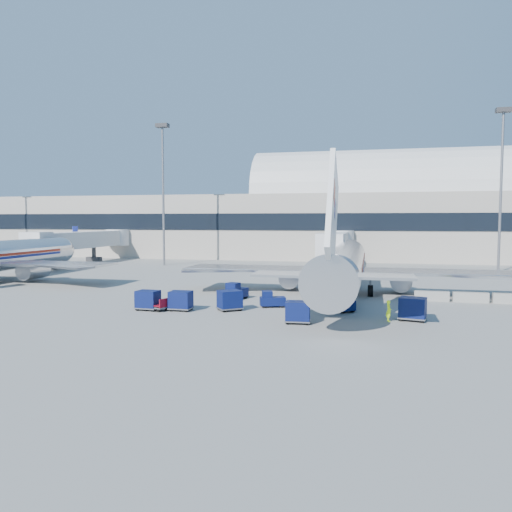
% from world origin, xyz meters
% --- Properties ---
extents(ground, '(260.00, 260.00, 0.00)m').
position_xyz_m(ground, '(0.00, 0.00, 0.00)').
color(ground, gray).
rests_on(ground, ground).
extents(terminal, '(170.00, 28.15, 21.00)m').
position_xyz_m(terminal, '(-13.60, 55.96, 7.52)').
color(terminal, '#B2AA9E').
rests_on(terminal, ground).
extents(airliner_main, '(32.00, 37.26, 12.07)m').
position_xyz_m(airliner_main, '(10.00, 4.51, 2.93)').
color(airliner_main, silver).
rests_on(airliner_main, ground).
extents(jetbridge_near, '(4.40, 27.50, 6.25)m').
position_xyz_m(jetbridge_near, '(7.60, 30.81, 3.93)').
color(jetbridge_near, silver).
rests_on(jetbridge_near, ground).
extents(jetbridge_mid, '(4.40, 27.50, 6.25)m').
position_xyz_m(jetbridge_mid, '(-34.40, 30.81, 3.93)').
color(jetbridge_mid, silver).
rests_on(jetbridge_mid, ground).
extents(mast_west, '(2.00, 1.20, 22.60)m').
position_xyz_m(mast_west, '(-20.00, 30.00, 14.79)').
color(mast_west, slate).
rests_on(mast_west, ground).
extents(mast_east, '(2.00, 1.20, 22.60)m').
position_xyz_m(mast_east, '(30.00, 30.00, 14.79)').
color(mast_east, slate).
rests_on(mast_east, ground).
extents(barrier_near, '(3.00, 0.55, 0.90)m').
position_xyz_m(barrier_near, '(18.00, 2.00, 0.45)').
color(barrier_near, '#9E9E96').
rests_on(barrier_near, ground).
extents(barrier_mid, '(3.00, 0.55, 0.90)m').
position_xyz_m(barrier_mid, '(21.30, 2.00, 0.45)').
color(barrier_mid, '#9E9E96').
rests_on(barrier_mid, ground).
extents(barrier_far, '(3.00, 0.55, 0.90)m').
position_xyz_m(barrier_far, '(24.60, 2.00, 0.45)').
color(barrier_far, '#9E9E96').
rests_on(barrier_far, ground).
extents(tug_lead, '(2.34, 1.67, 1.38)m').
position_xyz_m(tug_lead, '(4.50, -4.31, 0.63)').
color(tug_lead, '#091245').
rests_on(tug_lead, ground).
extents(tug_right, '(2.42, 2.64, 1.57)m').
position_xyz_m(tug_right, '(10.25, -4.72, 0.71)').
color(tug_right, '#091245').
rests_on(tug_right, ground).
extents(tug_left, '(1.90, 2.70, 1.60)m').
position_xyz_m(tug_left, '(0.48, -1.09, 0.73)').
color(tug_left, '#091245').
rests_on(tug_left, ground).
extents(cart_train_a, '(2.34, 2.26, 1.64)m').
position_xyz_m(cart_train_a, '(1.52, -6.68, 0.87)').
color(cart_train_a, '#091245').
rests_on(cart_train_a, ground).
extents(cart_train_b, '(1.82, 1.40, 1.59)m').
position_xyz_m(cart_train_b, '(-2.34, -7.59, 0.85)').
color(cart_train_b, '#091245').
rests_on(cart_train_b, ground).
extents(cart_train_c, '(1.92, 1.52, 1.60)m').
position_xyz_m(cart_train_c, '(-5.02, -7.97, 0.85)').
color(cart_train_c, '#091245').
rests_on(cart_train_c, ground).
extents(cart_solo_near, '(1.87, 1.48, 1.57)m').
position_xyz_m(cart_solo_near, '(7.60, -10.42, 0.84)').
color(cart_solo_near, '#091245').
rests_on(cart_solo_near, ground).
extents(cart_solo_far, '(2.21, 1.86, 1.70)m').
position_xyz_m(cart_solo_far, '(15.60, -7.61, 0.91)').
color(cart_solo_far, '#091245').
rests_on(cart_solo_far, ground).
extents(cart_open_red, '(2.31, 1.96, 0.53)m').
position_xyz_m(cart_open_red, '(-4.24, -7.92, 0.38)').
color(cart_open_red, slate).
rests_on(cart_open_red, ground).
extents(ramp_worker, '(0.49, 0.64, 1.55)m').
position_xyz_m(ramp_worker, '(13.89, -8.28, 0.78)').
color(ramp_worker, '#C0FF1A').
rests_on(ramp_worker, ground).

